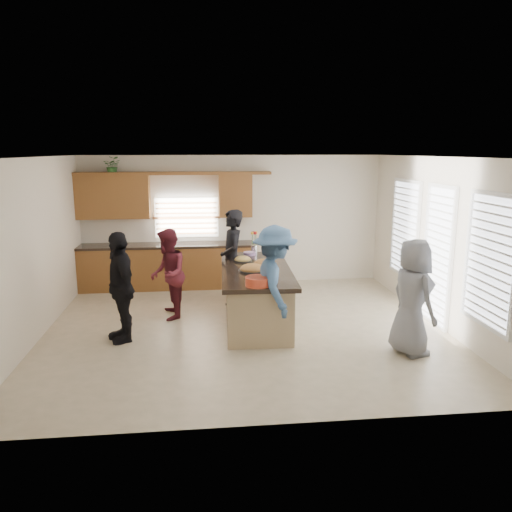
{
  "coord_description": "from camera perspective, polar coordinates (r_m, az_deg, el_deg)",
  "views": [
    {
      "loc": [
        -0.68,
        -7.84,
        2.91
      ],
      "look_at": [
        0.22,
        0.35,
        1.15
      ],
      "focal_mm": 35.0,
      "sensor_mm": 36.0,
      "label": 1
    }
  ],
  "objects": [
    {
      "name": "plate_stack",
      "position": [
        9.47,
        -0.74,
        0.28
      ],
      "size": [
        0.24,
        0.24,
        0.06
      ],
      "primitive_type": "cylinder",
      "color": "#B588C7",
      "rests_on": "island"
    },
    {
      "name": "woman_left_mid",
      "position": [
        8.79,
        -10.03,
        -2.06
      ],
      "size": [
        0.65,
        0.81,
        1.59
      ],
      "primitive_type": "imported",
      "rotation": [
        0.0,
        0.0,
        -1.5
      ],
      "color": "maroon",
      "rests_on": "ground"
    },
    {
      "name": "salad_bowl",
      "position": [
        7.33,
        0.26,
        -2.85
      ],
      "size": [
        0.39,
        0.39,
        0.13
      ],
      "color": "#DD4628",
      "rests_on": "island"
    },
    {
      "name": "room_shell",
      "position": [
        7.93,
        -1.33,
        4.74
      ],
      "size": [
        6.52,
        6.02,
        2.81
      ],
      "color": "silver",
      "rests_on": "ground"
    },
    {
      "name": "platter_front",
      "position": [
        8.22,
        -0.41,
        -1.54
      ],
      "size": [
        0.47,
        0.47,
        0.19
      ],
      "color": "black",
      "rests_on": "island"
    },
    {
      "name": "island",
      "position": [
        8.58,
        -0.03,
        -4.59
      ],
      "size": [
        1.26,
        2.75,
        0.95
      ],
      "rotation": [
        0.0,
        0.0,
        -0.04
      ],
      "color": "tan",
      "rests_on": "ground"
    },
    {
      "name": "platter_back",
      "position": [
        8.94,
        -1.53,
        -0.43
      ],
      "size": [
        0.33,
        0.33,
        0.13
      ],
      "color": "black",
      "rests_on": "island"
    },
    {
      "name": "woman_right_back",
      "position": [
        7.55,
        2.18,
        -3.33
      ],
      "size": [
        0.7,
        1.19,
        1.81
      ],
      "primitive_type": "imported",
      "rotation": [
        0.0,
        0.0,
        1.6
      ],
      "color": "#40628B",
      "rests_on": "ground"
    },
    {
      "name": "platter_mid",
      "position": [
        8.63,
        0.95,
        -0.89
      ],
      "size": [
        0.41,
        0.41,
        0.17
      ],
      "color": "black",
      "rests_on": "island"
    },
    {
      "name": "potted_plant",
      "position": [
        10.81,
        -16.07,
        9.89
      ],
      "size": [
        0.36,
        0.32,
        0.38
      ],
      "primitive_type": "imported",
      "rotation": [
        0.0,
        0.0,
        -0.07
      ],
      "color": "#316829",
      "rests_on": "back_cabinetry"
    },
    {
      "name": "floor",
      "position": [
        8.39,
        -1.26,
        -8.25
      ],
      "size": [
        6.5,
        6.5,
        0.0
      ],
      "primitive_type": "plane",
      "color": "beige",
      "rests_on": "ground"
    },
    {
      "name": "woman_left_back",
      "position": [
        9.19,
        -2.74,
        -0.43
      ],
      "size": [
        0.49,
        0.71,
        1.85
      ],
      "primitive_type": "imported",
      "rotation": [
        0.0,
        0.0,
        -1.5
      ],
      "color": "black",
      "rests_on": "ground"
    },
    {
      "name": "flower_vase",
      "position": [
        9.63,
        -0.22,
        1.63
      ],
      "size": [
        0.14,
        0.14,
        0.42
      ],
      "color": "silver",
      "rests_on": "island"
    },
    {
      "name": "back_cabinetry",
      "position": [
        10.79,
        -10.37,
        1.18
      ],
      "size": [
        4.08,
        0.66,
        2.46
      ],
      "color": "brown",
      "rests_on": "ground"
    },
    {
      "name": "clear_cup",
      "position": [
        7.64,
        2.01,
        -2.48
      ],
      "size": [
        0.08,
        0.08,
        0.09
      ],
      "primitive_type": "cylinder",
      "color": "white",
      "rests_on": "island"
    },
    {
      "name": "woman_left_front",
      "position": [
        7.92,
        -15.23,
        -3.41
      ],
      "size": [
        0.78,
        1.09,
        1.71
      ],
      "primitive_type": "imported",
      "rotation": [
        0.0,
        0.0,
        -1.17
      ],
      "color": "black",
      "rests_on": "ground"
    },
    {
      "name": "right_wall_glazing",
      "position": [
        8.78,
        20.22,
        1.01
      ],
      "size": [
        0.06,
        4.0,
        2.25
      ],
      "color": "white",
      "rests_on": "ground"
    },
    {
      "name": "woman_right_front",
      "position": [
        7.48,
        17.45,
        -4.52
      ],
      "size": [
        0.72,
        0.93,
        1.69
      ],
      "primitive_type": "imported",
      "rotation": [
        0.0,
        0.0,
        1.8
      ],
      "color": "slate",
      "rests_on": "ground"
    }
  ]
}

